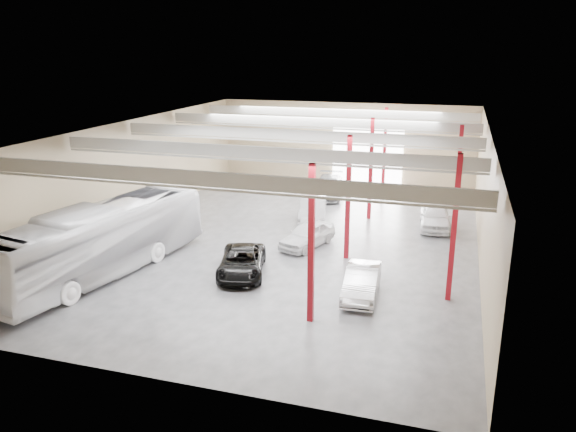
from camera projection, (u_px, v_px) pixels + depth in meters
The scene contains 8 objects.
depot_shell at pixel (297, 160), 33.76m from camera, with size 22.12×32.12×7.06m.
coach_bus at pixel (101, 240), 29.16m from camera, with size 3.12×13.34×3.72m, color white.
black_sedan at pixel (242, 262), 29.37m from camera, with size 2.27×4.93×1.37m, color black.
car_row_a at pixel (307, 235), 33.52m from camera, with size 1.72×4.27×1.45m, color white.
car_row_b at pixel (313, 209), 38.53m from camera, with size 1.76×5.04×1.66m, color silver.
car_row_c at pixel (329, 187), 44.84m from camera, with size 2.24×5.52×1.60m, color slate.
car_right_near at pixel (362, 282), 26.79m from camera, with size 1.54×4.42×1.46m, color silver.
car_right_far at pixel (435, 216), 36.97m from camera, with size 1.91×4.74×1.61m, color silver.
Camera 1 is at (9.35, -31.52, 11.47)m, focal length 35.00 mm.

